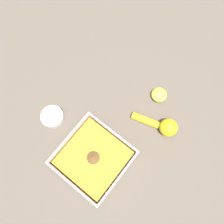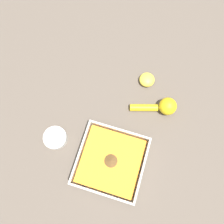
# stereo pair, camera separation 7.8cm
# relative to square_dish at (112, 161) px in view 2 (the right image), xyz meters

# --- Properties ---
(ground_plane) EXTENTS (4.00, 4.00, 0.00)m
(ground_plane) POSITION_rel_square_dish_xyz_m (-0.01, -0.02, -0.02)
(ground_plane) COLOR brown
(square_dish) EXTENTS (0.22, 0.22, 0.06)m
(square_dish) POSITION_rel_square_dish_xyz_m (0.00, 0.00, 0.00)
(square_dish) COLOR silver
(square_dish) RESTS_ON ground_plane
(spice_bowl) EXTENTS (0.08, 0.08, 0.03)m
(spice_bowl) POSITION_rel_square_dish_xyz_m (0.21, -0.02, -0.01)
(spice_bowl) COLOR silver
(spice_bowl) RESTS_ON ground_plane
(lemon_squeezer) EXTENTS (0.17, 0.08, 0.06)m
(lemon_squeezer) POSITION_rel_square_dish_xyz_m (-0.12, -0.24, 0.01)
(lemon_squeezer) COLOR yellow
(lemon_squeezer) RESTS_ON ground_plane
(lemon_half) EXTENTS (0.06, 0.06, 0.03)m
(lemon_half) POSITION_rel_square_dish_xyz_m (-0.04, -0.33, -0.01)
(lemon_half) COLOR yellow
(lemon_half) RESTS_ON ground_plane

